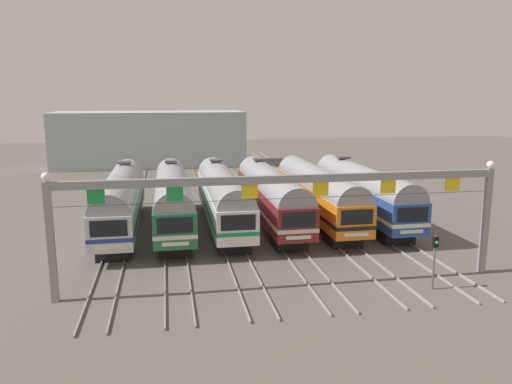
{
  "coord_description": "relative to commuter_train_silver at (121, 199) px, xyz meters",
  "views": [
    {
      "loc": [
        -6.44,
        -39.84,
        10.86
      ],
      "look_at": [
        1.01,
        1.35,
        2.6
      ],
      "focal_mm": 34.77,
      "sensor_mm": 36.0,
      "label": 1
    }
  ],
  "objects": [
    {
      "name": "ground_plane",
      "position": [
        10.16,
        0.0,
        -2.69
      ],
      "size": [
        160.0,
        160.0,
        0.0
      ],
      "primitive_type": "plane",
      "color": "#5B564F"
    },
    {
      "name": "commuter_train_white",
      "position": [
        8.13,
        0.0,
        0.0
      ],
      "size": [
        2.88,
        18.06,
        5.05
      ],
      "color": "white",
      "rests_on": "ground"
    },
    {
      "name": "yard_signal_mast",
      "position": [
        18.29,
        -15.53,
        -0.5
      ],
      "size": [
        0.28,
        0.35,
        3.14
      ],
      "color": "#59595E",
      "rests_on": "ground"
    },
    {
      "name": "commuter_train_orange",
      "position": [
        16.26,
        -0.0,
        -0.0
      ],
      "size": [
        2.88,
        18.06,
        4.77
      ],
      "color": "orange",
      "rests_on": "ground"
    },
    {
      "name": "catenary_gantry",
      "position": [
        10.16,
        -13.5,
        2.66
      ],
      "size": [
        25.56,
        0.44,
        6.97
      ],
      "color": "gray",
      "rests_on": "ground"
    },
    {
      "name": "commuter_train_green",
      "position": [
        4.06,
        0.0,
        0.0
      ],
      "size": [
        2.88,
        18.06,
        5.05
      ],
      "color": "#236B42",
      "rests_on": "ground"
    },
    {
      "name": "track_bed",
      "position": [
        10.16,
        17.0,
        -2.61
      ],
      "size": [
        21.83,
        70.0,
        0.15
      ],
      "color": "gray",
      "rests_on": "ground"
    },
    {
      "name": "commuter_train_silver",
      "position": [
        0.0,
        0.0,
        0.0
      ],
      "size": [
        2.88,
        18.06,
        5.05
      ],
      "color": "silver",
      "rests_on": "ground"
    },
    {
      "name": "maintenance_building",
      "position": [
        1.31,
        38.54,
        1.45
      ],
      "size": [
        28.48,
        10.0,
        8.27
      ],
      "primitive_type": "cube",
      "color": "#9EB2B7",
      "rests_on": "ground"
    },
    {
      "name": "commuter_train_blue",
      "position": [
        20.32,
        0.0,
        0.0
      ],
      "size": [
        2.88,
        18.06,
        5.05
      ],
      "color": "#284C9E",
      "rests_on": "ground"
    },
    {
      "name": "commuter_train_maroon",
      "position": [
        12.19,
        0.0,
        0.0
      ],
      "size": [
        2.88,
        18.06,
        5.05
      ],
      "color": "maroon",
      "rests_on": "ground"
    }
  ]
}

